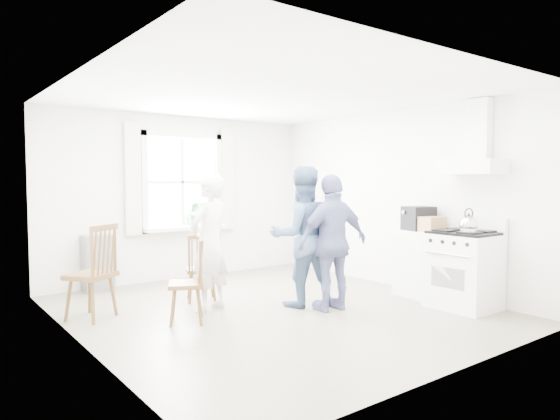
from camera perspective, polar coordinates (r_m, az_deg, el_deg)
The scene contains 16 objects.
room_shell at distance 6.02m, azimuth -0.69°, elevation 0.76°, with size 4.62×5.12×2.64m.
window_assembly at distance 8.11m, azimuth -11.02°, elevation 2.54°, with size 1.88×0.24×1.70m.
range_hood at distance 6.64m, azimuth 21.25°, elevation 5.96°, with size 0.45×0.76×0.94m.
shelf_unit at distance 7.58m, azimuth -20.12°, elevation -5.73°, with size 0.40×0.30×0.80m, color slate.
gas_stove at distance 6.59m, azimuth 20.24°, elevation -6.36°, with size 0.68×0.76×1.12m.
kettle at distance 6.35m, azimuth 20.74°, elevation -1.59°, with size 0.21×0.21×0.30m.
low_cabinet at distance 7.05m, azimuth 15.72°, elevation -5.93°, with size 0.50×0.55×0.90m, color white.
stereo_stack at distance 7.03m, azimuth 15.55°, elevation -0.92°, with size 0.43×0.40×0.32m.
cardboard_box at distance 6.86m, azimuth 16.98°, elevation -1.57°, with size 0.31×0.22×0.20m, color #AF7F54.
windsor_chair_a at distance 6.02m, azimuth -19.99°, elevation -5.52°, with size 0.63×0.63×1.09m.
windsor_chair_b at distance 6.54m, azimuth -8.93°, elevation -5.71°, with size 0.49×0.49×0.90m.
windsor_chair_c at distance 5.66m, azimuth -9.66°, elevation -6.89°, with size 0.52×0.53×0.94m.
person_left at distance 6.10m, azimuth -8.08°, elevation -3.70°, with size 0.60×0.60×1.65m, color white.
person_mid at distance 6.27m, azimuth 2.50°, elevation -3.01°, with size 0.85×0.85×1.75m, color #496087.
person_right at distance 6.08m, azimuth 6.07°, elevation -3.70°, with size 0.97×0.97×1.65m, color navy.
potted_plant at distance 8.11m, azimuth -9.90°, elevation -0.47°, with size 0.20×0.20×0.37m, color #316E3B.
Camera 1 is at (-3.57, -4.84, 1.58)m, focal length 32.00 mm.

